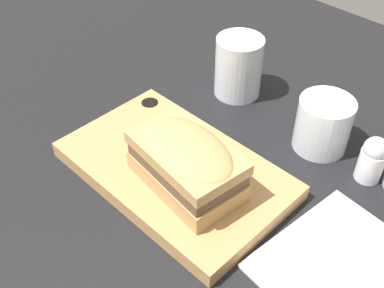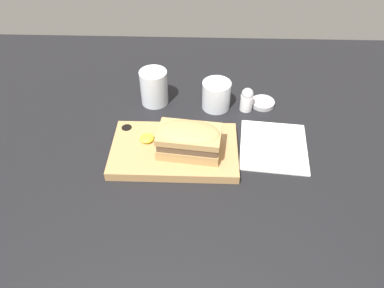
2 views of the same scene
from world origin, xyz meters
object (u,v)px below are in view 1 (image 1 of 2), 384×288
object	(u,v)px
wine_glass	(323,127)
salt_shaker	(372,159)
sandwich	(187,161)
serving_board	(175,170)
napkin	(345,269)
water_glass	(238,70)

from	to	relation	value
wine_glass	salt_shaker	distance (cm)	8.48
sandwich	wine_glass	size ratio (longest dim) A/B	1.94
serving_board	wine_glass	distance (cm)	22.13
serving_board	salt_shaker	distance (cm)	26.48
serving_board	sandwich	xyz separation A→B (cm)	(3.78, -1.41, 5.10)
wine_glass	napkin	world-z (taller)	wine_glass
napkin	salt_shaker	world-z (taller)	salt_shaker
water_glass	napkin	size ratio (longest dim) A/B	0.51
serving_board	napkin	size ratio (longest dim) A/B	1.56
water_glass	sandwich	bearing A→B (deg)	-64.45
wine_glass	salt_shaker	xyz separation A→B (cm)	(8.42, -0.94, -0.08)
water_glass	salt_shaker	world-z (taller)	water_glass
sandwich	napkin	bearing A→B (deg)	12.42
sandwich	wine_glass	bearing A→B (deg)	72.14
serving_board	salt_shaker	size ratio (longest dim) A/B	4.44
sandwich	water_glass	distance (cm)	24.97
wine_glass	salt_shaker	size ratio (longest dim) A/B	1.15
napkin	salt_shaker	distance (cm)	16.62
water_glass	napkin	world-z (taller)	water_glass
napkin	wine_glass	bearing A→B (deg)	131.61
serving_board	salt_shaker	xyz separation A→B (cm)	(18.89, 18.41, 2.31)
wine_glass	salt_shaker	bearing A→B (deg)	-6.40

